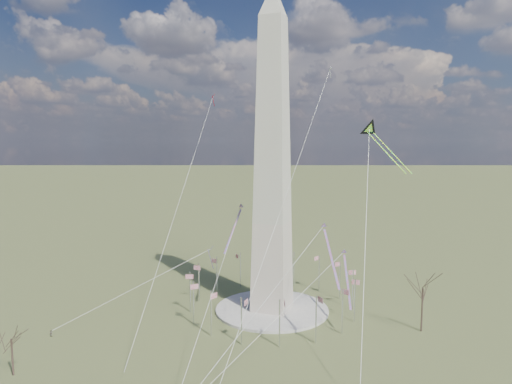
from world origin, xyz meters
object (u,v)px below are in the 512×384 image
(washington_monument, at_px, (273,161))
(person_west, at_px, (51,333))
(kite_delta_black, at_px, (372,132))
(tree_near, at_px, (423,285))

(washington_monument, distance_m, person_west, 80.25)
(kite_delta_black, bearing_deg, person_west, -18.45)
(washington_monument, relative_size, tree_near, 5.30)
(washington_monument, bearing_deg, tree_near, -0.45)
(tree_near, xyz_separation_m, kite_delta_black, (-15.64, 3.09, 43.15))
(person_west, relative_size, kite_delta_black, 0.11)
(washington_monument, bearing_deg, person_west, -142.41)
(person_west, xyz_separation_m, kite_delta_black, (80.82, 42.40, 55.70))
(tree_near, relative_size, kite_delta_black, 1.17)
(person_west, bearing_deg, kite_delta_black, -152.57)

